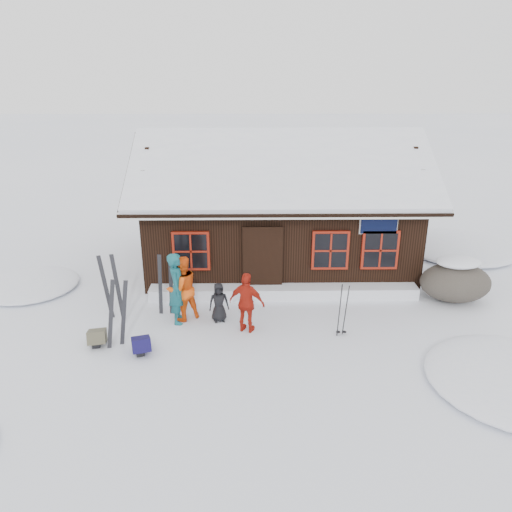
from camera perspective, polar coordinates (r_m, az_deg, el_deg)
The scene contains 15 objects.
ground at distance 12.32m, azimuth -3.20°, elevation -9.27°, with size 120.00×120.00×0.00m, color white.
mountain_hut at distance 16.31m, azimuth 2.64°, elevation 4.50°, with size 8.90×6.09×4.42m.
snow_drift at distance 14.26m, azimuth 3.17°, elevation -4.05°, with size 7.60×0.60×0.35m, color white.
snow_mounds at distance 14.00m, azimuth 3.89°, elevation -5.36°, with size 20.60×13.20×0.48m.
skier_teal at distance 12.76m, azimuth -8.96°, elevation -3.65°, with size 0.68×0.45×1.88m, color #13545C.
skier_orange_left at distance 12.90m, azimuth -8.42°, elevation -3.68°, with size 0.84×0.66×1.74m, color #F05410.
skier_orange_right at distance 12.22m, azimuth -1.04°, elevation -5.37°, with size 0.91×0.38×1.55m, color #AC1F11.
skier_crouched at distance 12.85m, azimuth -4.27°, elevation -5.30°, with size 0.51×0.33×1.05m, color black.
boulder at distance 14.97m, azimuth 21.83°, elevation -2.67°, with size 1.95×1.46×1.15m.
ski_pair_left at distance 12.02m, azimuth -15.56°, elevation -6.45°, with size 0.62×0.22×1.73m.
ski_pair_mid at distance 13.32m, azimuth -16.15°, elevation -3.53°, with size 0.57×0.12×1.83m.
ski_pair_right at distance 13.26m, azimuth -10.29°, elevation -3.36°, with size 0.44×0.08×1.72m.
ski_poles at distance 12.28m, azimuth 9.87°, elevation -6.21°, with size 0.25×0.12×1.38m.
backpack_blue at distance 11.93m, azimuth -12.96°, elevation -10.11°, with size 0.42×0.55×0.30m, color #130F41.
backpack_olive at distance 12.51m, azimuth -17.67°, elevation -9.05°, with size 0.41×0.55×0.30m, color #4F4B38.
Camera 1 is at (0.53, -10.63, 6.21)m, focal length 35.00 mm.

